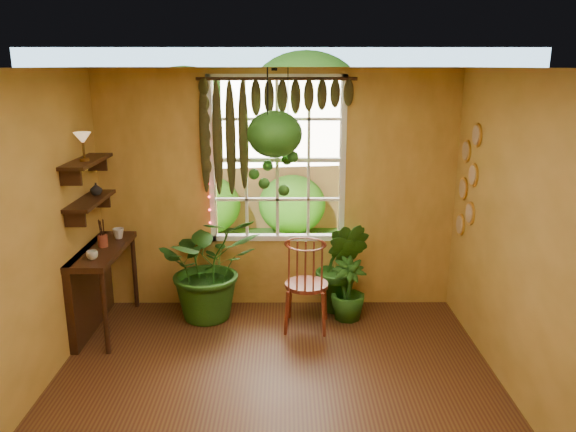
# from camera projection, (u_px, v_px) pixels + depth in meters

# --- Properties ---
(floor) EXTENTS (4.50, 4.50, 0.00)m
(floor) POSITION_uv_depth(u_px,v_px,m) (274.00, 418.00, 4.47)
(floor) COLOR #553518
(floor) RESTS_ON ground
(ceiling) EXTENTS (4.50, 4.50, 0.00)m
(ceiling) POSITION_uv_depth(u_px,v_px,m) (272.00, 68.00, 3.77)
(ceiling) COLOR white
(ceiling) RESTS_ON wall_back
(wall_back) EXTENTS (4.00, 0.00, 4.00)m
(wall_back) POSITION_uv_depth(u_px,v_px,m) (277.00, 191.00, 6.29)
(wall_back) COLOR gold
(wall_back) RESTS_ON floor
(wall_left) EXTENTS (0.00, 4.50, 4.50)m
(wall_left) POSITION_uv_depth(u_px,v_px,m) (1.00, 258.00, 4.11)
(wall_left) COLOR gold
(wall_left) RESTS_ON floor
(wall_right) EXTENTS (0.00, 4.50, 4.50)m
(wall_right) POSITION_uv_depth(u_px,v_px,m) (544.00, 257.00, 4.13)
(wall_right) COLOR gold
(wall_right) RESTS_ON floor
(window) EXTENTS (1.52, 0.10, 1.86)m
(window) POSITION_uv_depth(u_px,v_px,m) (277.00, 160.00, 6.23)
(window) COLOR white
(window) RESTS_ON wall_back
(valance_vine) EXTENTS (1.70, 0.12, 1.10)m
(valance_vine) POSITION_uv_depth(u_px,v_px,m) (269.00, 108.00, 5.96)
(valance_vine) COLOR #331A0E
(valance_vine) RESTS_ON window
(string_lights) EXTENTS (0.03, 0.03, 1.54)m
(string_lights) POSITION_uv_depth(u_px,v_px,m) (208.00, 157.00, 6.13)
(string_lights) COLOR #FF2633
(string_lights) RESTS_ON window
(wall_plates) EXTENTS (0.04, 0.32, 1.10)m
(wall_plates) POSITION_uv_depth(u_px,v_px,m) (468.00, 182.00, 5.81)
(wall_plates) COLOR beige
(wall_plates) RESTS_ON wall_right
(counter_ledge) EXTENTS (0.40, 1.20, 0.90)m
(counter_ledge) POSITION_uv_depth(u_px,v_px,m) (94.00, 279.00, 5.86)
(counter_ledge) COLOR #331A0E
(counter_ledge) RESTS_ON floor
(shelf_lower) EXTENTS (0.25, 0.90, 0.04)m
(shelf_lower) POSITION_uv_depth(u_px,v_px,m) (90.00, 201.00, 5.64)
(shelf_lower) COLOR #331A0E
(shelf_lower) RESTS_ON wall_left
(shelf_upper) EXTENTS (0.25, 0.90, 0.04)m
(shelf_upper) POSITION_uv_depth(u_px,v_px,m) (87.00, 161.00, 5.54)
(shelf_upper) COLOR #331A0E
(shelf_upper) RESTS_ON wall_left
(backyard) EXTENTS (14.00, 10.00, 12.00)m
(backyard) POSITION_uv_depth(u_px,v_px,m) (293.00, 142.00, 10.78)
(backyard) COLOR #1F5217
(backyard) RESTS_ON ground
(windsor_chair) EXTENTS (0.51, 0.53, 1.23)m
(windsor_chair) POSITION_uv_depth(u_px,v_px,m) (306.00, 297.00, 5.91)
(windsor_chair) COLOR maroon
(windsor_chair) RESTS_ON floor
(potted_plant_left) EXTENTS (1.28, 1.18, 1.20)m
(potted_plant_left) POSITION_uv_depth(u_px,v_px,m) (210.00, 266.00, 6.12)
(potted_plant_left) COLOR #1C4813
(potted_plant_left) RESTS_ON floor
(potted_plant_mid) EXTENTS (0.70, 0.63, 1.07)m
(potted_plant_mid) POSITION_uv_depth(u_px,v_px,m) (341.00, 266.00, 6.30)
(potted_plant_mid) COLOR #1C4813
(potted_plant_mid) RESTS_ON floor
(potted_plant_right) EXTENTS (0.50, 0.50, 0.69)m
(potted_plant_right) POSITION_uv_depth(u_px,v_px,m) (348.00, 289.00, 6.14)
(potted_plant_right) COLOR #1C4813
(potted_plant_right) RESTS_ON floor
(hanging_basket) EXTENTS (0.57, 0.57, 1.30)m
(hanging_basket) POSITION_uv_depth(u_px,v_px,m) (275.00, 141.00, 5.81)
(hanging_basket) COLOR black
(hanging_basket) RESTS_ON ceiling
(cup_a) EXTENTS (0.13, 0.13, 0.09)m
(cup_a) POSITION_uv_depth(u_px,v_px,m) (92.00, 255.00, 5.42)
(cup_a) COLOR silver
(cup_a) RESTS_ON counter_ledge
(cup_b) EXTENTS (0.15, 0.15, 0.11)m
(cup_b) POSITION_uv_depth(u_px,v_px,m) (118.00, 233.00, 6.07)
(cup_b) COLOR beige
(cup_b) RESTS_ON counter_ledge
(brush_jar) EXTENTS (0.10, 0.10, 0.37)m
(brush_jar) POSITION_uv_depth(u_px,v_px,m) (102.00, 233.00, 5.78)
(brush_jar) COLOR #98412C
(brush_jar) RESTS_ON counter_ledge
(shelf_vase) EXTENTS (0.16, 0.16, 0.13)m
(shelf_vase) POSITION_uv_depth(u_px,v_px,m) (96.00, 189.00, 5.80)
(shelf_vase) COLOR #B2AD99
(shelf_vase) RESTS_ON shelf_lower
(tiffany_lamp) EXTENTS (0.17, 0.17, 0.28)m
(tiffany_lamp) POSITION_uv_depth(u_px,v_px,m) (83.00, 140.00, 5.39)
(tiffany_lamp) COLOR brown
(tiffany_lamp) RESTS_ON shelf_upper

